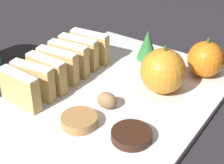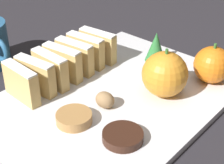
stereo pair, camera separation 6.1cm
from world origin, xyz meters
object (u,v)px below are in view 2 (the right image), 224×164
(orange_near, at_px, (165,74))
(chocolate_cookie, at_px, (123,136))
(walnut, at_px, (105,100))
(orange_far, at_px, (212,65))

(orange_near, relative_size, chocolate_cookie, 1.43)
(walnut, height_order, chocolate_cookie, walnut)
(orange_near, bearing_deg, walnut, -118.24)
(orange_far, bearing_deg, orange_near, -114.05)
(orange_near, bearing_deg, chocolate_cookie, -80.46)
(chocolate_cookie, bearing_deg, walnut, 148.97)
(orange_far, height_order, chocolate_cookie, orange_far)
(walnut, relative_size, chocolate_cookie, 0.55)
(walnut, bearing_deg, orange_far, 63.78)
(orange_far, xyz_separation_m, walnut, (-0.09, -0.18, -0.02))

